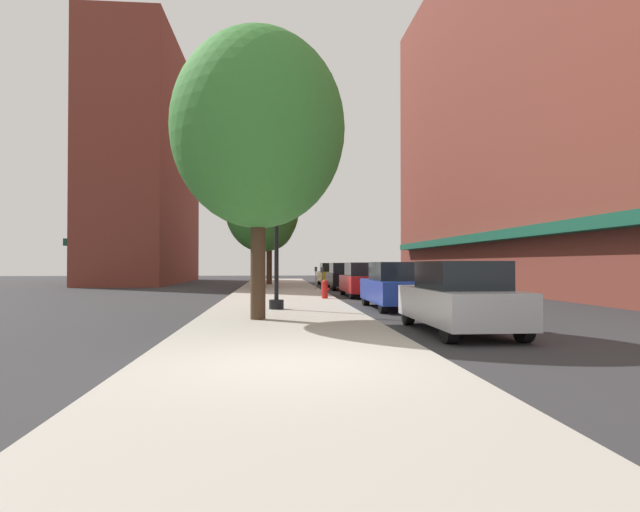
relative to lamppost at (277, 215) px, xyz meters
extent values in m
plane|color=#2D2D30|center=(4.20, 8.71, -3.20)|extent=(90.00, 90.00, 0.00)
cube|color=#A8A399|center=(0.20, 9.71, -3.14)|extent=(4.80, 50.00, 0.12)
cube|color=brown|center=(15.20, 12.71, 8.53)|extent=(6.00, 40.00, 23.47)
cube|color=#144C38|center=(11.85, 12.71, -0.10)|extent=(0.90, 34.00, 0.50)
cube|color=brown|center=(-10.80, 27.71, 6.44)|extent=(6.00, 18.00, 19.29)
cube|color=#144C38|center=(-14.15, 27.71, -0.10)|extent=(0.90, 15.30, 0.50)
cylinder|color=black|center=(0.00, 0.00, -2.93)|extent=(0.48, 0.48, 0.30)
cylinder|color=black|center=(0.00, 0.00, -0.18)|extent=(0.14, 0.14, 5.20)
sphere|color=silver|center=(0.00, 0.00, 2.60)|extent=(0.44, 0.44, 0.44)
cylinder|color=red|center=(2.08, 5.05, -2.77)|extent=(0.26, 0.26, 0.62)
sphere|color=red|center=(2.08, 5.05, -2.41)|extent=(0.24, 0.24, 0.24)
cylinder|color=red|center=(2.22, 5.05, -2.68)|extent=(0.12, 0.10, 0.10)
cylinder|color=slate|center=(2.25, 12.06, -2.56)|extent=(0.06, 0.06, 1.05)
cube|color=#33383D|center=(2.25, 12.06, -1.90)|extent=(0.14, 0.09, 0.26)
cylinder|color=slate|center=(2.25, 8.31, -2.56)|extent=(0.06, 0.06, 1.05)
cube|color=#33383D|center=(2.25, 8.31, -1.90)|extent=(0.14, 0.09, 0.26)
cylinder|color=#4C3823|center=(-0.84, 15.65, -1.51)|extent=(0.40, 0.40, 3.15)
ellipsoid|color=#2D6B28|center=(-0.84, 15.65, 1.79)|extent=(4.60, 4.60, 5.29)
cylinder|color=#422D1E|center=(-0.46, 20.50, -1.50)|extent=(0.40, 0.40, 3.17)
ellipsoid|color=#235B23|center=(-0.46, 20.50, 1.48)|extent=(3.71, 3.71, 4.27)
cylinder|color=#422D1E|center=(-0.50, -3.07, -1.40)|extent=(0.40, 0.40, 3.36)
ellipsoid|color=#387F33|center=(-0.50, -3.07, 2.02)|extent=(4.64, 4.64, 5.34)
cylinder|color=black|center=(3.42, -3.69, -2.88)|extent=(0.22, 0.64, 0.64)
cylinder|color=black|center=(4.98, -3.69, -2.88)|extent=(0.22, 0.64, 0.64)
cylinder|color=black|center=(3.42, -6.89, -2.88)|extent=(0.22, 0.64, 0.64)
cylinder|color=black|center=(4.98, -6.89, -2.88)|extent=(0.22, 0.64, 0.64)
cube|color=#B2B2BA|center=(4.20, -5.29, -2.56)|extent=(1.80, 4.30, 0.76)
cube|color=black|center=(4.20, -5.44, -1.86)|extent=(1.56, 2.20, 0.64)
cylinder|color=black|center=(3.42, 2.65, -2.88)|extent=(0.22, 0.64, 0.64)
cylinder|color=black|center=(4.98, 2.65, -2.88)|extent=(0.22, 0.64, 0.64)
cylinder|color=black|center=(3.42, -0.55, -2.88)|extent=(0.22, 0.64, 0.64)
cylinder|color=black|center=(4.98, -0.55, -2.88)|extent=(0.22, 0.64, 0.64)
cube|color=#1E389E|center=(4.20, 1.05, -2.56)|extent=(1.80, 4.30, 0.76)
cube|color=black|center=(4.20, 0.90, -1.86)|extent=(1.56, 2.20, 0.64)
cylinder|color=black|center=(3.42, 9.37, -2.88)|extent=(0.22, 0.64, 0.64)
cylinder|color=black|center=(4.98, 9.37, -2.88)|extent=(0.22, 0.64, 0.64)
cylinder|color=black|center=(3.42, 6.17, -2.88)|extent=(0.22, 0.64, 0.64)
cylinder|color=black|center=(4.98, 6.17, -2.88)|extent=(0.22, 0.64, 0.64)
cube|color=red|center=(4.20, 7.77, -2.56)|extent=(1.80, 4.30, 0.76)
cube|color=black|center=(4.20, 7.62, -1.86)|extent=(1.56, 2.20, 0.64)
cylinder|color=black|center=(3.42, 16.61, -2.88)|extent=(0.22, 0.64, 0.64)
cylinder|color=black|center=(4.98, 16.61, -2.88)|extent=(0.22, 0.64, 0.64)
cylinder|color=black|center=(3.42, 13.41, -2.88)|extent=(0.22, 0.64, 0.64)
cylinder|color=black|center=(4.98, 13.41, -2.88)|extent=(0.22, 0.64, 0.64)
cube|color=black|center=(4.20, 15.01, -2.56)|extent=(1.80, 4.30, 0.76)
cube|color=black|center=(4.20, 14.86, -1.86)|extent=(1.56, 2.20, 0.64)
cylinder|color=black|center=(3.42, 23.58, -2.88)|extent=(0.22, 0.64, 0.64)
cylinder|color=black|center=(4.98, 23.58, -2.88)|extent=(0.22, 0.64, 0.64)
cylinder|color=black|center=(3.42, 20.38, -2.88)|extent=(0.22, 0.64, 0.64)
cylinder|color=black|center=(4.98, 20.38, -2.88)|extent=(0.22, 0.64, 0.64)
cube|color=gold|center=(4.20, 21.98, -2.56)|extent=(1.80, 4.30, 0.76)
cube|color=black|center=(4.20, 21.83, -1.86)|extent=(1.56, 2.20, 0.64)
camera|label=1|loc=(-0.05, -17.04, -1.60)|focal=29.17mm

